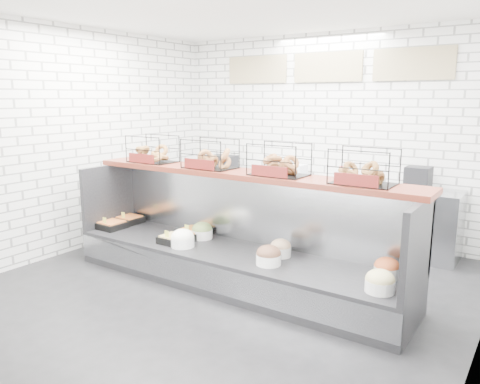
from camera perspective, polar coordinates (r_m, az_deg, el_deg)
The scene contains 5 objects.
ground at distance 5.16m, azimuth -2.96°, elevation -12.20°, with size 5.50×5.50×0.00m, color black.
room_shell at distance 5.22m, azimuth 0.85°, elevation 11.31°, with size 5.02×5.51×3.01m.
display_case at distance 5.30m, azimuth -0.72°, elevation -7.75°, with size 4.00×0.90×1.20m.
bagel_shelf at distance 5.20m, azimuth 0.35°, elevation 3.71°, with size 4.10×0.50×0.40m.
prep_counter at distance 7.01m, azimuth 8.99°, elevation -1.88°, with size 4.00×0.60×1.20m.
Camera 1 is at (2.86, -3.76, 2.07)m, focal length 35.00 mm.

